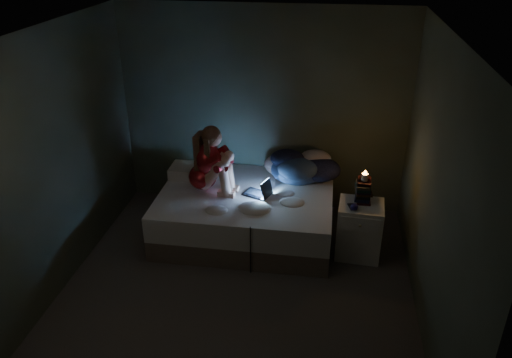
% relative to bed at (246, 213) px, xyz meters
% --- Properties ---
extents(floor, '(3.60, 3.80, 0.02)m').
position_rel_bed_xyz_m(floor, '(0.08, -1.10, -0.29)').
color(floor, '#4D4846').
rests_on(floor, ground).
extents(ceiling, '(3.60, 3.80, 0.02)m').
position_rel_bed_xyz_m(ceiling, '(0.08, -1.10, 2.33)').
color(ceiling, silver).
rests_on(ceiling, ground).
extents(wall_back, '(3.60, 0.02, 2.60)m').
position_rel_bed_xyz_m(wall_back, '(0.08, 0.81, 1.02)').
color(wall_back, '#323B2C').
rests_on(wall_back, ground).
extents(wall_front, '(3.60, 0.02, 2.60)m').
position_rel_bed_xyz_m(wall_front, '(0.08, -3.01, 1.02)').
color(wall_front, '#323B2C').
rests_on(wall_front, ground).
extents(wall_left, '(0.02, 3.80, 2.60)m').
position_rel_bed_xyz_m(wall_left, '(-1.73, -1.10, 1.02)').
color(wall_left, '#323B2C').
rests_on(wall_left, ground).
extents(wall_right, '(0.02, 3.80, 2.60)m').
position_rel_bed_xyz_m(wall_right, '(1.89, -1.10, 1.02)').
color(wall_right, '#323B2C').
rests_on(wall_right, ground).
extents(bed, '(2.03, 1.52, 0.56)m').
position_rel_bed_xyz_m(bed, '(0.00, 0.00, 0.00)').
color(bed, silver).
rests_on(bed, ground).
extents(pillow, '(0.49, 0.35, 0.14)m').
position_rel_bed_xyz_m(pillow, '(-0.76, 0.32, 0.35)').
color(pillow, silver).
rests_on(pillow, bed).
extents(woman, '(0.55, 0.40, 0.83)m').
position_rel_bed_xyz_m(woman, '(-0.52, -0.00, 0.69)').
color(woman, maroon).
rests_on(woman, bed).
extents(laptop, '(0.37, 0.31, 0.22)m').
position_rel_bed_xyz_m(laptop, '(0.13, -0.03, 0.39)').
color(laptop, black).
rests_on(laptop, bed).
extents(clothes_pile, '(0.81, 0.71, 0.41)m').
position_rel_bed_xyz_m(clothes_pile, '(0.57, 0.42, 0.49)').
color(clothes_pile, navy).
rests_on(clothes_pile, bed).
extents(nightstand, '(0.51, 0.46, 0.65)m').
position_rel_bed_xyz_m(nightstand, '(1.33, -0.25, 0.05)').
color(nightstand, silver).
rests_on(nightstand, ground).
extents(book_stack, '(0.19, 0.25, 0.24)m').
position_rel_bed_xyz_m(book_stack, '(1.34, -0.15, 0.49)').
color(book_stack, black).
rests_on(book_stack, nightstand).
extents(candle, '(0.07, 0.07, 0.08)m').
position_rel_bed_xyz_m(candle, '(1.34, -0.15, 0.65)').
color(candle, beige).
rests_on(candle, book_stack).
extents(phone, '(0.11, 0.16, 0.01)m').
position_rel_bed_xyz_m(phone, '(1.23, -0.33, 0.38)').
color(phone, black).
rests_on(phone, nightstand).
extents(blue_orb, '(0.08, 0.08, 0.08)m').
position_rel_bed_xyz_m(blue_orb, '(1.25, -0.38, 0.41)').
color(blue_orb, navy).
rests_on(blue_orb, nightstand).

